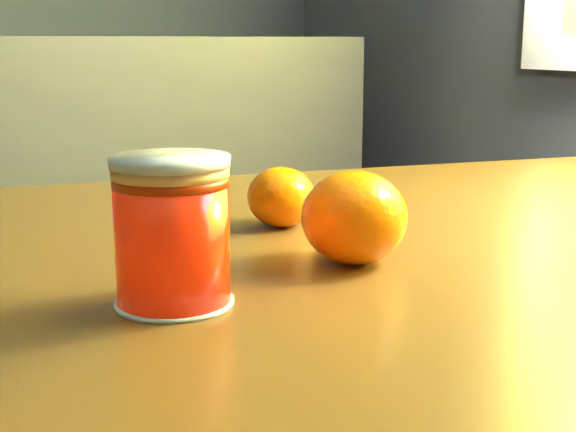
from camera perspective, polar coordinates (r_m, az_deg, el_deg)
table at (r=0.68m, az=5.18°, el=-9.46°), size 1.07×0.83×0.74m
juice_glass at (r=0.49m, az=-8.23°, el=-1.17°), size 0.07×0.07×0.09m
orange_front at (r=0.58m, az=4.74°, el=-0.10°), size 0.08×0.08×0.07m
orange_back at (r=0.69m, az=-0.49°, el=1.36°), size 0.08×0.08×0.05m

